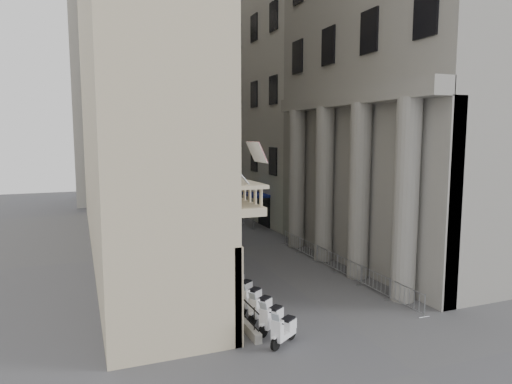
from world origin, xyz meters
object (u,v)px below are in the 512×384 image
pedestrian_a (218,223)px  pedestrian_b (199,207)px  security_tent (178,208)px  info_kiosk (170,227)px  scooter_0 (284,344)px  street_lamp (190,172)px

pedestrian_a → pedestrian_b: pedestrian_a is taller
security_tent → info_kiosk: security_tent is taller
scooter_0 → street_lamp: bearing=-36.8°
scooter_0 → street_lamp: 21.74m
street_lamp → info_kiosk: street_lamp is taller
street_lamp → pedestrian_b: (3.01, 8.93, -4.37)m
pedestrian_b → street_lamp: bearing=76.5°
scooter_0 → pedestrian_a: bearing=-42.7°
scooter_0 → pedestrian_a: size_ratio=0.76×
street_lamp → security_tent: bearing=-133.1°
info_kiosk → street_lamp: bearing=10.5°
street_lamp → info_kiosk: bearing=-156.8°
info_kiosk → pedestrian_a: 3.97m
street_lamp → pedestrian_a: street_lamp is taller
info_kiosk → pedestrian_b: size_ratio=1.17×
info_kiosk → pedestrian_b: 11.05m
pedestrian_b → pedestrian_a: bearing=89.6°
scooter_0 → info_kiosk: (-0.66, 20.10, 0.99)m
street_lamp → pedestrian_b: bearing=67.3°
info_kiosk → pedestrian_b: (4.89, 9.91, -0.15)m
scooter_0 → street_lamp: size_ratio=0.17×
security_tent → street_lamp: size_ratio=0.44×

